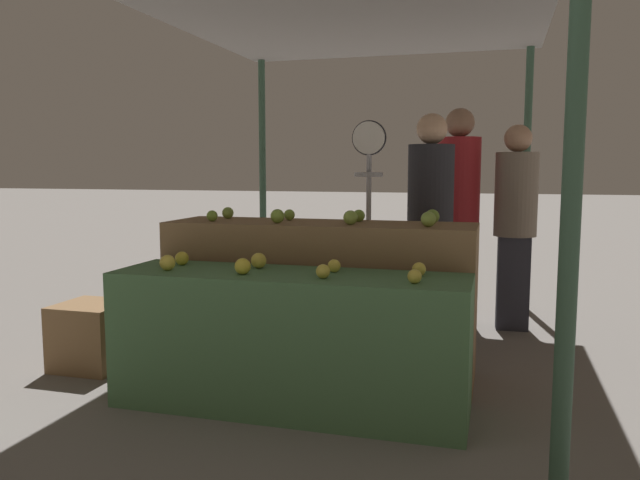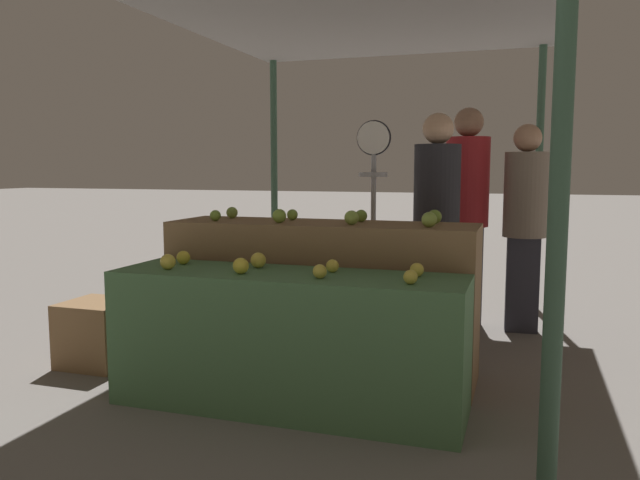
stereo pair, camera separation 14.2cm
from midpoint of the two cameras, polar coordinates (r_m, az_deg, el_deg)
The scene contains 25 objects.
ground_plane at distance 3.57m, azimuth -3.97°, elevation -15.02°, with size 60.00×60.00×0.00m, color slate.
market_canopy at distance 4.44m, azimuth 0.69°, elevation 19.73°, with size 2.83×4.05×2.46m.
display_counter_front at distance 3.45m, azimuth -4.02°, elevation -9.21°, with size 1.93×0.55×0.75m, color #4C7A4C.
display_counter_back at distance 3.98m, azimuth -1.07°, elevation -5.41°, with size 1.93×0.55×0.98m, color olive.
apple_front_0 at distance 3.56m, azimuth -14.88°, elevation -2.02°, with size 0.09×0.09×0.09m, color yellow.
apple_front_1 at distance 3.35m, azimuth -8.29°, elevation -2.40°, with size 0.09×0.09×0.09m, color gold.
apple_front_2 at distance 3.20m, azimuth -0.99°, elevation -2.89°, with size 0.07×0.07×0.07m, color gold.
apple_front_3 at distance 3.08m, azimuth 7.35°, elevation -3.33°, with size 0.07×0.07×0.07m, color gold.
apple_front_4 at distance 3.74m, azimuth -13.58°, elevation -1.64°, with size 0.08×0.08×0.08m, color gold.
apple_front_5 at distance 3.54m, azimuth -6.77°, elevation -1.89°, with size 0.09×0.09×0.09m, color yellow.
apple_front_6 at distance 3.38m, azimuth 0.10°, elevation -2.38°, with size 0.07×0.07×0.07m, color yellow.
apple_front_7 at distance 3.30m, azimuth 7.82°, elevation -2.67°, with size 0.07×0.07×0.07m, color yellow.
apple_back_0 at distance 4.06m, azimuth -10.83°, elevation 2.18°, with size 0.07×0.07×0.07m, color #7AA338.
apple_back_1 at distance 3.87m, azimuth -4.96°, elevation 2.19°, with size 0.09×0.09×0.09m, color #84AD3D.
apple_back_2 at distance 3.75m, azimuth 1.72°, elevation 2.06°, with size 0.09×0.09×0.09m, color #8EB247.
apple_back_3 at distance 3.65m, azimuth 8.79°, elevation 1.88°, with size 0.09×0.09×0.09m, color #8EB247.
apple_back_4 at distance 4.26m, azimuth -9.37°, elevation 2.46°, with size 0.08×0.08×0.08m, color #8EB247.
apple_back_5 at distance 4.08m, azimuth -3.81°, elevation 2.31°, with size 0.07×0.07×0.07m, color #84AD3D.
apple_back_6 at distance 3.95m, azimuth 2.54°, elevation 2.23°, with size 0.08×0.08×0.08m, color #7AA338.
apple_back_7 at distance 3.87m, azimuth 9.20°, elevation 2.13°, with size 0.09×0.09×0.09m, color #7AA338.
produce_scale at distance 4.39m, azimuth 3.54°, elevation 4.76°, with size 0.24×0.20×1.64m.
person_vendor_at_scale at distance 4.66m, azimuth 9.19°, elevation 2.58°, with size 0.45×0.45×1.71m.
person_customer_left at distance 5.29m, azimuth 11.76°, elevation 3.58°, with size 0.39×0.39×1.80m.
person_customer_right at distance 5.23m, azimuth 16.70°, elevation 2.44°, with size 0.36×0.36×1.66m.
wooden_crate_side at distance 4.45m, azimuth -20.94°, elevation -8.15°, with size 0.43×0.43×0.43m, color olive.
Camera 1 is at (1.07, -3.14, 1.32)m, focal length 35.00 mm.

